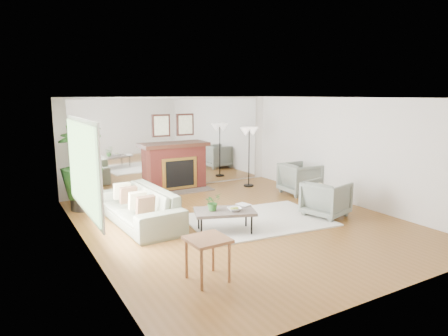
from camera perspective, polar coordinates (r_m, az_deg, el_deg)
ground at (r=8.24m, az=2.44°, el=-7.68°), size 7.00×7.00×0.00m
wall_left at (r=6.84m, az=-19.14°, el=-1.20°), size 0.02×7.00×2.50m
wall_right at (r=9.86m, az=17.35°, el=2.32°), size 0.02×7.00×2.50m
wall_back at (r=11.01m, az=-7.31°, el=3.52°), size 6.00×0.02×2.50m
mirror_panel at (r=10.99m, az=-7.27°, el=3.51°), size 5.40×0.04×2.40m
window_panel at (r=7.21m, az=-19.57°, el=0.16°), size 0.04×2.40×1.50m
fireplace at (r=10.89m, az=-6.77°, el=0.31°), size 1.85×0.83×2.05m
area_rug at (r=8.32m, az=4.84°, el=-7.42°), size 2.96×2.25×0.03m
coffee_table at (r=7.47m, az=0.09°, el=-6.31°), size 1.27×0.99×0.44m
sofa at (r=8.20m, az=-12.04°, el=-5.39°), size 1.09×2.49×0.71m
armchair_back at (r=10.60m, az=10.79°, el=-1.47°), size 0.94×0.92×0.81m
armchair_front at (r=8.77m, az=14.37°, el=-4.27°), size 1.03×1.01×0.77m
side_table at (r=5.61m, az=-2.37°, el=-10.91°), size 0.57×0.57×0.62m
potted_ficus at (r=9.41m, az=-19.73°, el=0.48°), size 1.17×1.17×1.93m
floor_lamp at (r=11.13m, az=3.62°, el=4.56°), size 0.54×0.30×1.67m
tabletop_plant at (r=7.40m, az=-1.62°, el=-4.88°), size 0.35×0.32×0.32m
fruit_bowl at (r=7.41m, az=1.49°, el=-5.90°), size 0.31×0.31×0.06m
book at (r=7.73m, az=2.31°, el=-5.38°), size 0.25×0.30×0.02m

